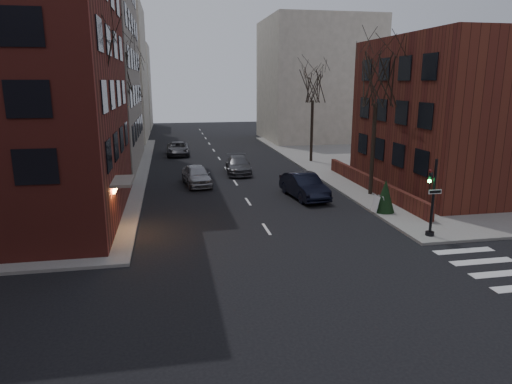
# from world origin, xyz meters

# --- Properties ---
(ground) EXTENTS (160.00, 160.00, 0.00)m
(ground) POSITION_xyz_m (0.00, 0.00, 0.00)
(ground) COLOR black
(ground) RESTS_ON ground
(sidewalk_far_right) EXTENTS (44.00, 44.00, 0.15)m
(sidewalk_far_right) POSITION_xyz_m (29.00, 30.00, 0.07)
(sidewalk_far_right) COLOR gray
(sidewalk_far_right) RESTS_ON ground
(building_left_tan) EXTENTS (18.00, 18.00, 28.00)m
(building_left_tan) POSITION_xyz_m (-17.00, 34.00, 14.00)
(building_left_tan) COLOR gray
(building_left_tan) RESTS_ON ground
(building_right_brick) EXTENTS (12.00, 14.00, 11.00)m
(building_right_brick) POSITION_xyz_m (16.50, 19.00, 5.50)
(building_right_brick) COLOR #592519
(building_right_brick) RESTS_ON ground
(low_wall_right) EXTENTS (0.35, 16.00, 1.00)m
(low_wall_right) POSITION_xyz_m (9.30, 19.00, 0.65)
(low_wall_right) COLOR #592519
(low_wall_right) RESTS_ON sidewalk_far_right
(building_distant_la) EXTENTS (14.00, 16.00, 18.00)m
(building_distant_la) POSITION_xyz_m (-15.00, 55.00, 9.00)
(building_distant_la) COLOR beige
(building_distant_la) RESTS_ON ground
(building_distant_ra) EXTENTS (14.00, 14.00, 16.00)m
(building_distant_ra) POSITION_xyz_m (15.00, 50.00, 8.00)
(building_distant_ra) COLOR beige
(building_distant_ra) RESTS_ON ground
(building_distant_lb) EXTENTS (10.00, 12.00, 14.00)m
(building_distant_lb) POSITION_xyz_m (-13.00, 72.00, 7.00)
(building_distant_lb) COLOR beige
(building_distant_lb) RESTS_ON ground
(traffic_signal) EXTENTS (0.76, 0.44, 4.00)m
(traffic_signal) POSITION_xyz_m (7.94, 8.99, 1.91)
(traffic_signal) COLOR black
(traffic_signal) RESTS_ON sidewalk_far_right
(tree_left_a) EXTENTS (4.18, 4.18, 10.26)m
(tree_left_a) POSITION_xyz_m (-8.80, 14.00, 8.47)
(tree_left_a) COLOR #2D231C
(tree_left_a) RESTS_ON sidewalk_far_left
(tree_left_b) EXTENTS (4.40, 4.40, 10.80)m
(tree_left_b) POSITION_xyz_m (-8.80, 26.00, 8.91)
(tree_left_b) COLOR #2D231C
(tree_left_b) RESTS_ON sidewalk_far_left
(tree_left_c) EXTENTS (3.96, 3.96, 9.72)m
(tree_left_c) POSITION_xyz_m (-8.80, 40.00, 8.03)
(tree_left_c) COLOR #2D231C
(tree_left_c) RESTS_ON sidewalk_far_left
(tree_right_a) EXTENTS (3.96, 3.96, 9.72)m
(tree_right_a) POSITION_xyz_m (8.80, 18.00, 8.03)
(tree_right_a) COLOR #2D231C
(tree_right_a) RESTS_ON sidewalk_far_right
(tree_right_b) EXTENTS (3.74, 3.74, 9.18)m
(tree_right_b) POSITION_xyz_m (8.80, 32.00, 7.59)
(tree_right_b) COLOR #2D231C
(tree_right_b) RESTS_ON sidewalk_far_right
(streetlamp_near) EXTENTS (0.36, 0.36, 6.28)m
(streetlamp_near) POSITION_xyz_m (-8.20, 22.00, 4.24)
(streetlamp_near) COLOR black
(streetlamp_near) RESTS_ON sidewalk_far_left
(streetlamp_far) EXTENTS (0.36, 0.36, 6.28)m
(streetlamp_far) POSITION_xyz_m (-8.20, 42.00, 4.24)
(streetlamp_far) COLOR black
(streetlamp_far) RESTS_ON sidewalk_far_left
(parked_sedan) EXTENTS (2.44, 5.36, 1.71)m
(parked_sedan) POSITION_xyz_m (4.00, 18.31, 0.85)
(parked_sedan) COLOR black
(parked_sedan) RESTS_ON ground
(car_lane_silver) EXTENTS (2.44, 4.87, 1.59)m
(car_lane_silver) POSITION_xyz_m (-3.09, 23.70, 0.80)
(car_lane_silver) COLOR #97979C
(car_lane_silver) RESTS_ON ground
(car_lane_gray) EXTENTS (2.44, 5.25, 1.48)m
(car_lane_gray) POSITION_xyz_m (0.80, 27.79, 0.74)
(car_lane_gray) COLOR #45464B
(car_lane_gray) RESTS_ON ground
(car_lane_far) EXTENTS (2.44, 5.20, 1.44)m
(car_lane_far) POSITION_xyz_m (-4.20, 39.09, 0.72)
(car_lane_far) COLOR #3E3D42
(car_lane_far) RESTS_ON ground
(sandwich_board) EXTENTS (0.52, 0.68, 1.03)m
(sandwich_board) POSITION_xyz_m (7.30, 13.55, 0.67)
(sandwich_board) COLOR white
(sandwich_board) RESTS_ON sidewalk_far_right
(evergreen_shrub) EXTENTS (1.39, 1.39, 2.00)m
(evergreen_shrub) POSITION_xyz_m (7.68, 13.53, 1.15)
(evergreen_shrub) COLOR black
(evergreen_shrub) RESTS_ON sidewalk_far_right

